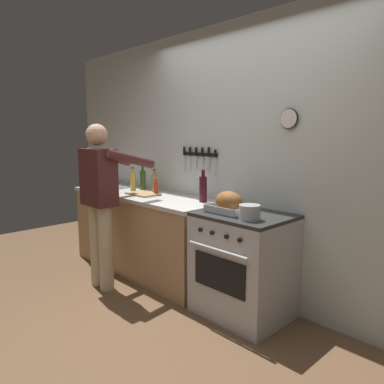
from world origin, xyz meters
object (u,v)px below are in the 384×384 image
saucepan (250,212)px  bottle_olive_oil (143,180)px  bottle_vinegar (155,182)px  stove (243,265)px  roasting_pan (229,203)px  person_cook (101,196)px  bottle_wine_red (203,188)px  cutting_board (143,194)px  bottle_hot_sauce (156,188)px  bottle_cooking_oil (133,181)px

saucepan → bottle_olive_oil: 1.83m
bottle_olive_oil → bottle_vinegar: bearing=6.4°
stove → bottle_vinegar: (-1.45, 0.18, 0.56)m
bottle_olive_oil → roasting_pan: bearing=-8.4°
person_cook → roasting_pan: person_cook is taller
bottle_wine_red → roasting_pan: bearing=-21.8°
saucepan → bottle_vinegar: (-1.61, 0.32, 0.05)m
stove → bottle_vinegar: bearing=173.1°
cutting_board → bottle_hot_sauce: bottle_hot_sauce is taller
bottle_olive_oil → saucepan: bearing=-9.5°
person_cook → roasting_pan: size_ratio=4.72×
stove → bottle_wine_red: bottle_wine_red is taller
bottle_hot_sauce → bottle_cooking_oil: bearing=179.3°
bottle_olive_oil → cutting_board: bearing=-36.2°
roasting_pan → cutting_board: size_ratio=0.98×
roasting_pan → bottle_olive_oil: size_ratio=1.18×
stove → roasting_pan: (-0.12, -0.07, 0.53)m
person_cook → bottle_cooking_oil: person_cook is taller
bottle_olive_oil → bottle_hot_sauce: size_ratio=1.66×
bottle_vinegar → bottle_olive_oil: (-0.20, -0.02, 0.01)m
saucepan → bottle_vinegar: 1.65m
bottle_cooking_oil → bottle_wine_red: bearing=4.2°
bottle_vinegar → roasting_pan: bearing=-10.5°
saucepan → roasting_pan: bearing=164.7°
roasting_pan → bottle_olive_oil: 1.55m
bottle_cooking_oil → roasting_pan: bearing=-4.4°
bottle_vinegar → bottle_hot_sauce: bearing=-34.3°
cutting_board → bottle_cooking_oil: size_ratio=1.31×
roasting_pan → bottle_hot_sauce: (-1.14, 0.12, -0.01)m
person_cook → bottle_wine_red: bearing=-60.4°
cutting_board → stove: bearing=1.8°
stove → cutting_board: cutting_board is taller
stove → person_cook: bearing=-157.3°
roasting_pan → bottle_cooking_oil: 1.59m
stove → person_cook: 1.56m
stove → saucepan: size_ratio=5.33×
stove → saucepan: (0.16, -0.15, 0.51)m
stove → bottle_hot_sauce: bottle_hot_sauce is taller
roasting_pan → bottle_cooking_oil: (-1.58, 0.12, 0.03)m
stove → roasting_pan: 0.55m
person_cook → roasting_pan: 1.34m
roasting_pan → saucepan: size_ratio=2.08×
bottle_hot_sauce → bottle_olive_oil: bearing=164.3°
bottle_vinegar → bottle_hot_sauce: size_ratio=1.47×
stove → bottle_wine_red: bearing=168.1°
saucepan → bottle_cooking_oil: (-1.87, 0.20, 0.06)m
bottle_vinegar → bottle_hot_sauce: (0.19, -0.13, -0.04)m
cutting_board → bottle_wine_red: 0.78m
stove → bottle_olive_oil: (-1.64, 0.15, 0.57)m
stove → roasting_pan: roasting_pan is taller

